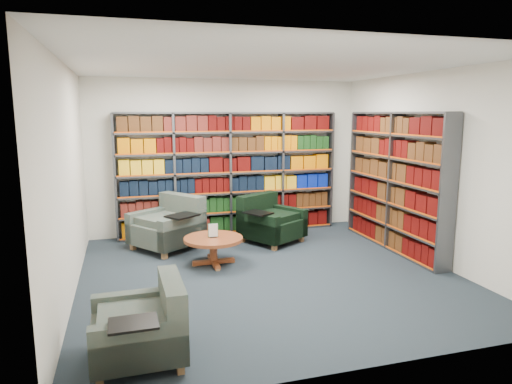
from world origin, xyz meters
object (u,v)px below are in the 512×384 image
object	(u,v)px
chair_teal_left	(171,227)
chair_teal_front	(147,328)
chair_green_right	(268,223)
coffee_table	(213,243)

from	to	relation	value
chair_teal_left	chair_teal_front	bearing A→B (deg)	-99.31
chair_teal_left	chair_green_right	size ratio (longest dim) A/B	1.10
chair_teal_left	coffee_table	bearing A→B (deg)	-64.25
chair_teal_left	chair_teal_front	size ratio (longest dim) A/B	1.41
coffee_table	chair_teal_front	bearing A→B (deg)	-114.01
chair_green_right	chair_teal_front	world-z (taller)	chair_green_right
chair_green_right	coffee_table	xyz separation A→B (m)	(-1.15, -0.96, 0.00)
chair_teal_left	chair_teal_front	xyz separation A→B (m)	(-0.57, -3.47, -0.05)
chair_green_right	chair_teal_front	size ratio (longest dim) A/B	1.28
chair_teal_left	chair_teal_front	world-z (taller)	chair_teal_left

